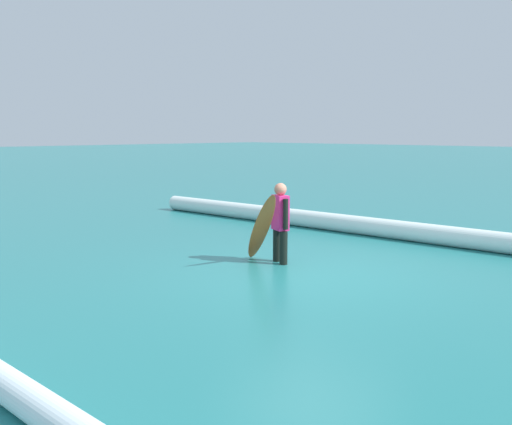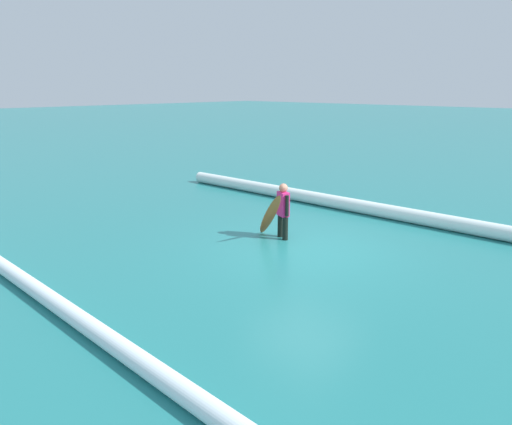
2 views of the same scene
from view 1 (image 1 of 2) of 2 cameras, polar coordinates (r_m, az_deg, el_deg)
The scene contains 3 objects.
ground_plane at distance 9.86m, azimuth 5.47°, elevation -5.85°, with size 168.72×168.72×0.00m, color #227A7A.
surfer at distance 10.49m, azimuth 2.34°, elevation -0.63°, with size 0.49×0.32×1.42m.
surfboard at distance 10.36m, azimuth 0.51°, elevation -1.49°, with size 1.31×0.92×1.32m.
Camera 1 is at (-5.95, 7.51, 2.32)m, focal length 41.83 mm.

